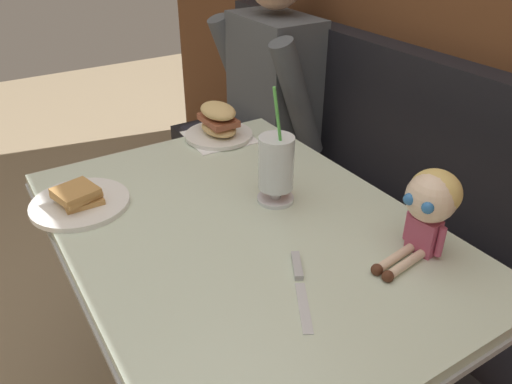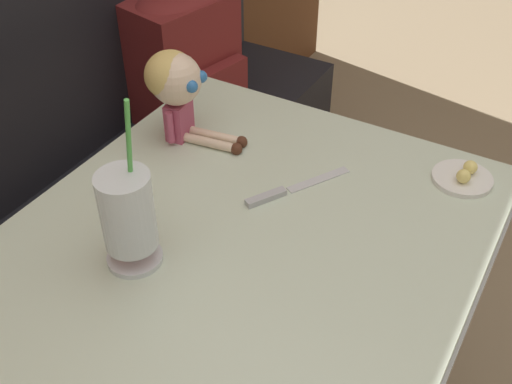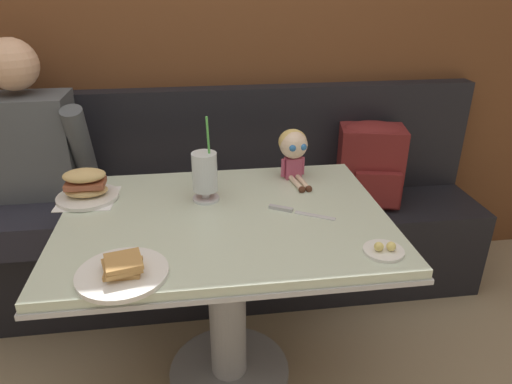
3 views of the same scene
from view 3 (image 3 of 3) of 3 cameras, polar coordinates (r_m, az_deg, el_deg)
The scene contains 11 objects.
wood_panel_wall at distance 2.28m, azimuth -5.98°, elevation 18.02°, with size 4.40×0.08×2.40m, color brown.
booth_bench at distance 2.33m, azimuth -4.78°, elevation -4.63°, with size 2.60×0.48×1.00m.
diner_table at distance 1.68m, azimuth -3.73°, elevation -8.82°, with size 1.11×0.81×0.74m.
toast_plate at distance 1.32m, azimuth -16.13°, elevation -9.37°, with size 0.25×0.25×0.06m.
milkshake_glass at distance 1.65m, azimuth -6.32°, elevation 2.16°, with size 0.10×0.10×0.32m.
sandwich_plate at distance 1.77m, azimuth -20.20°, elevation 0.52°, with size 0.22×0.22×0.12m.
butter_saucer at distance 1.42m, azimuth 15.48°, elevation -6.89°, with size 0.12×0.12×0.04m.
butter_knife at distance 1.60m, azimuth 4.22°, elevation -2.26°, with size 0.21×0.13×0.01m.
seated_doll at distance 1.82m, azimuth 4.65°, elevation 5.52°, with size 0.13×0.23×0.20m.
backpack at distance 2.31m, azimuth 13.93°, elevation 3.62°, with size 0.34×0.30×0.41m.
diner_patron at distance 2.22m, azimuth -26.10°, elevation 3.18°, with size 0.55×0.48×0.81m.
Camera 3 is at (-0.08, -1.21, 1.48)m, focal length 32.45 mm.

